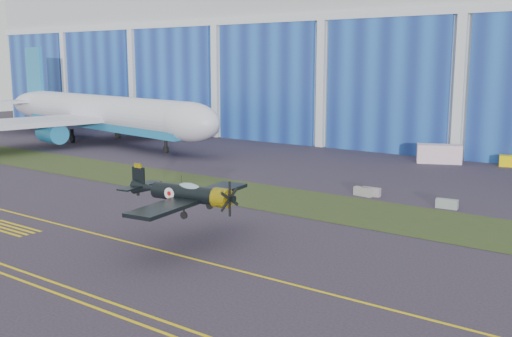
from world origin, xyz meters
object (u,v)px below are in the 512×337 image
Objects in this scene: warbird at (185,193)px; jetliner at (102,75)px; shipping_container at (439,154)px; tug at (509,161)px.

warbird is 0.19× the size of jetliner.
warbird reaches higher than shipping_container.
tug is at bearing -5.66° from shipping_container.
shipping_container is at bearing 22.38° from jetliner.
shipping_container is (54.25, 12.39, -10.09)m from jetliner.
jetliner is at bearing 138.66° from warbird.
shipping_container is 2.38× the size of tug.
warbird is 5.66× the size of tug.
jetliner reaches higher than shipping_container.
jetliner reaches higher than warbird.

